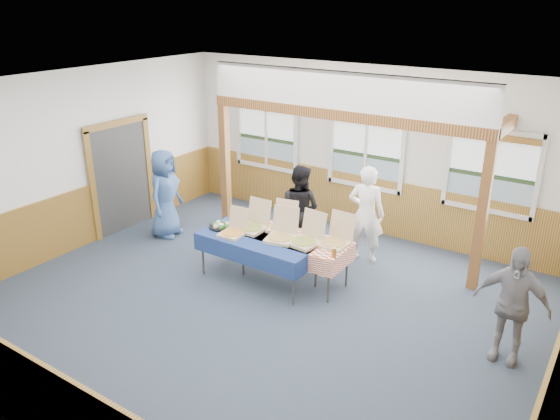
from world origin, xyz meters
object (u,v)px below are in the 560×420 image
Objects in this scene: woman_white at (366,214)px; woman_black at (299,209)px; table_left at (258,241)px; table_right at (294,241)px; person_grey at (511,304)px; man_blue at (165,193)px.

woman_black is at bearing 3.83° from woman_white.
table_right is at bearing 17.41° from table_left.
person_grey is at bearing 160.08° from woman_black.
woman_white is 3.81m from man_blue.
table_right is 1.06× the size of man_blue.
table_left is at bearing -177.50° from person_grey.
woman_black is at bearing 76.19° from table_left.
woman_white is 1.06× the size of woman_black.
woman_black is 4.04m from person_grey.
woman_white reaches higher than man_blue.
table_right is 3.03m from man_blue.
man_blue is at bearing 15.68° from woman_black.
woman_white is 1.19m from woman_black.
table_right is 1.13m from woman_black.
man_blue reaches higher than woman_black.
table_right is at bearing 177.26° from person_grey.
man_blue is at bearing 153.25° from table_left.
woman_black reaches higher than person_grey.
woman_white is at bearing -166.31° from woman_black.
table_left is 1.98m from woman_white.
person_grey is at bearing -107.34° from man_blue.
table_left is at bearing -145.28° from table_right.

